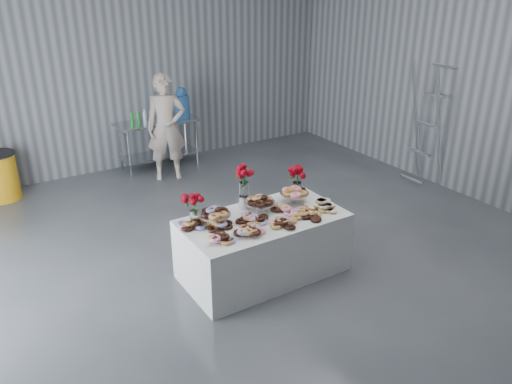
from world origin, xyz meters
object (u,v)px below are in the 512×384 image
prep_table (158,136)px  stepladder (427,124)px  person (166,128)px  display_table (263,246)px  water_jug (182,104)px

prep_table → stepladder: stepladder is taller
prep_table → person: person is taller
display_table → prep_table: prep_table is taller
display_table → stepladder: 4.02m
stepladder → display_table: bearing=-166.1°
display_table → person: size_ratio=1.03×
prep_table → stepladder: bearing=-41.6°
display_table → water_jug: water_jug is taller
person → water_jug: bearing=64.7°
display_table → water_jug: 4.23m
display_table → water_jug: (0.83, 4.07, 0.77)m
prep_table → display_table: bearing=-94.7°
display_table → person: 3.56m
prep_table → person: size_ratio=0.82×
display_table → stepladder: bearing=13.9°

